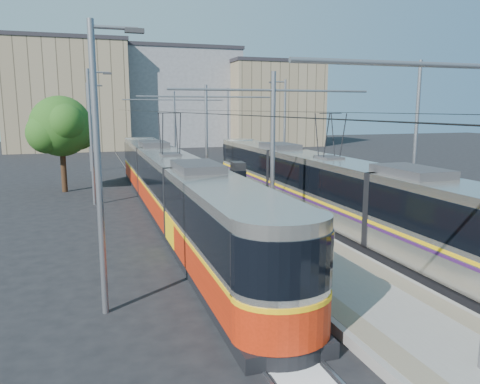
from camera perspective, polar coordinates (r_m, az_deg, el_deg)
name	(u,v)px	position (r m, az deg, el deg)	size (l,w,h in m)	color
ground	(373,306)	(14.68, 15.94, -13.26)	(160.00, 160.00, 0.00)	black
platform	(219,198)	(29.65, -2.62, -0.71)	(4.00, 50.00, 0.30)	gray
tactile_strip_left	(196,197)	(29.28, -5.36, -0.57)	(0.70, 50.00, 0.01)	gray
tactile_strip_right	(240,194)	(30.04, 0.05, -0.26)	(0.70, 50.00, 0.01)	gray
rails	(219,200)	(29.68, -2.62, -0.96)	(8.71, 70.00, 0.03)	gray
tram_left	(171,185)	(25.22, -8.40, 0.86)	(2.43, 31.94, 5.50)	black
tram_right	(328,187)	(23.78, 10.68, 0.59)	(2.43, 31.18, 5.50)	black
catenary	(232,130)	(26.42, -1.03, 7.53)	(9.20, 70.00, 7.00)	slate
street_lamps	(203,131)	(33.03, -4.55, 7.43)	(15.18, 38.22, 8.00)	slate
shelter	(238,183)	(26.22, -0.25, 1.10)	(0.79, 1.18, 2.49)	black
tree	(65,127)	(34.57, -20.54, 7.41)	(4.54, 4.20, 6.59)	#382314
building_left	(67,95)	(71.13, -20.29, 10.99)	(16.32, 12.24, 15.04)	gray
building_centre	(176,98)	(76.34, -7.87, 11.34)	(18.36, 14.28, 14.83)	gray
building_right	(271,104)	(74.44, 3.86, 10.68)	(14.28, 10.20, 12.86)	gray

